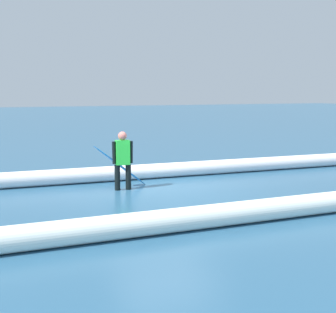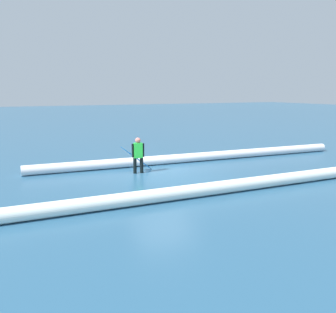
# 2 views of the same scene
# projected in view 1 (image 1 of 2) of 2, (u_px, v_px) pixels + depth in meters

# --- Properties ---
(ground_plane) EXTENTS (139.59, 139.59, 0.00)m
(ground_plane) POSITION_uv_depth(u_px,v_px,m) (166.00, 192.00, 11.46)
(ground_plane) COLOR #2A5878
(surfer) EXTENTS (0.52, 0.24, 1.46)m
(surfer) POSITION_uv_depth(u_px,v_px,m) (123.00, 158.00, 11.66)
(surfer) COLOR black
(surfer) RESTS_ON ground_plane
(surfboard) EXTENTS (1.50, 0.41, 1.16)m
(surfboard) POSITION_uv_depth(u_px,v_px,m) (120.00, 166.00, 11.99)
(surfboard) COLOR #268CE5
(surfboard) RESTS_ON ground_plane
(wave_crest_foreground) EXTENTS (15.55, 1.56, 0.41)m
(wave_crest_foreground) POSITION_uv_depth(u_px,v_px,m) (219.00, 167.00, 14.07)
(wave_crest_foreground) COLOR white
(wave_crest_foreground) RESTS_ON ground_plane
(wave_crest_midground) EXTENTS (21.82, 1.29, 0.42)m
(wave_crest_midground) POSITION_uv_depth(u_px,v_px,m) (119.00, 227.00, 7.79)
(wave_crest_midground) COLOR white
(wave_crest_midground) RESTS_ON ground_plane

